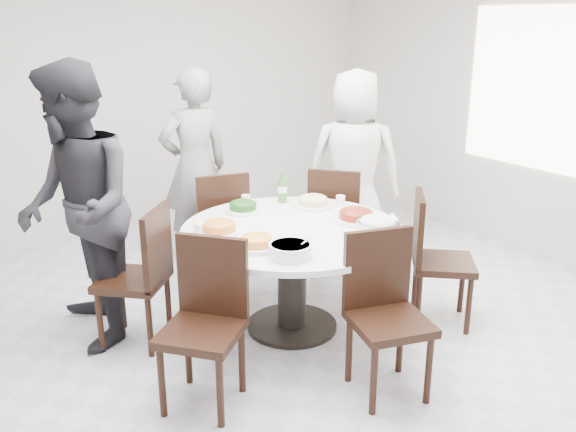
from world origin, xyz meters
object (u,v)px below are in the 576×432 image
chair_se (444,260)px  diner_middle (195,167)px  chair_ne (336,220)px  diner_right (354,166)px  chair_nw (132,277)px  rice_bowl (378,230)px  dining_table (292,279)px  beverage_bottle (282,187)px  diner_left (77,208)px  chair_s (390,319)px  chair_n (218,226)px  chair_sw (201,329)px  soup_bowl (290,250)px

chair_se → diner_middle: (-0.93, 2.05, 0.38)m
chair_ne → diner_right: (0.36, 0.22, 0.37)m
chair_nw → rice_bowl: size_ratio=3.44×
dining_table → beverage_bottle: (0.27, 0.54, 0.49)m
diner_left → rice_bowl: (1.56, -1.13, -0.13)m
chair_s → diner_right: size_ratio=0.56×
chair_s → rice_bowl: size_ratio=3.44×
chair_nw → beverage_bottle: size_ratio=4.01×
chair_n → chair_sw: bearing=71.8°
chair_n → chair_nw: 1.12m
chair_nw → diner_right: 2.27m
chair_sw → diner_right: size_ratio=0.56×
chair_n → rice_bowl: size_ratio=3.44×
chair_se → soup_bowl: size_ratio=3.64×
chair_n → diner_right: 1.33m
diner_left → soup_bowl: size_ratio=7.16×
chair_nw → beverage_bottle: (1.26, 0.11, 0.39)m
diner_middle → beverage_bottle: (0.26, -1.00, 0.01)m
dining_table → chair_nw: chair_nw is taller
diner_middle → chair_s: bearing=93.6°
dining_table → diner_middle: diner_middle is taller
chair_s → chair_se: (0.92, 0.44, 0.00)m
dining_table → rice_bowl: rice_bowl is taller
diner_right → rice_bowl: bearing=94.1°
diner_middle → chair_se: bearing=117.7°
diner_left → dining_table: bearing=69.6°
chair_nw → diner_right: bearing=143.7°
diner_left → beverage_bottle: diner_left is taller
diner_middle → soup_bowl: bearing=84.2°
chair_sw → rice_bowl: bearing=48.3°
chair_n → diner_left: 1.34m
chair_se → chair_nw: bearing=105.1°
chair_nw → chair_se: (1.93, -0.94, 0.00)m
chair_n → diner_middle: 0.64m
dining_table → chair_sw: 1.03m
diner_middle → chair_n: bearing=87.5°
chair_nw → soup_bowl: bearing=82.1°
chair_n → diner_middle: (0.05, 0.51, 0.38)m
chair_sw → rice_bowl: size_ratio=3.44×
rice_bowl → soup_bowl: 0.63m
dining_table → chair_ne: 1.06m
diner_middle → beverage_bottle: bearing=108.0°
chair_n → soup_bowl: (-0.26, -1.45, 0.32)m
diner_right → soup_bowl: bearing=77.6°
rice_bowl → chair_ne: bearing=64.0°
soup_bowl → chair_sw: bearing=-176.6°
chair_ne → soup_bowl: (-1.16, -1.03, 0.32)m
chair_ne → diner_middle: bearing=-0.3°
chair_n → chair_s: 1.98m
chair_se → rice_bowl: chair_se is taller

